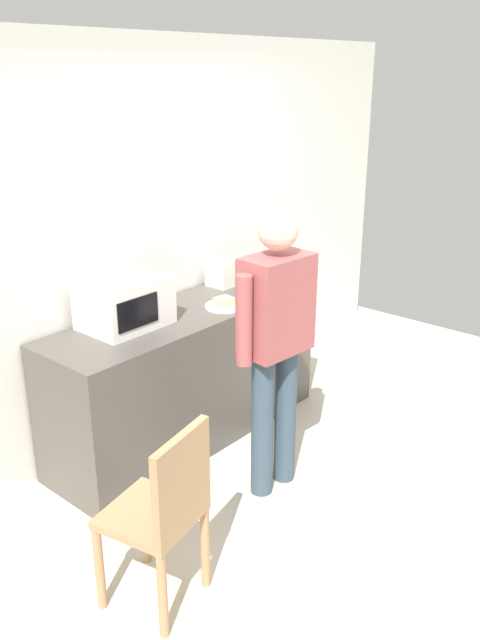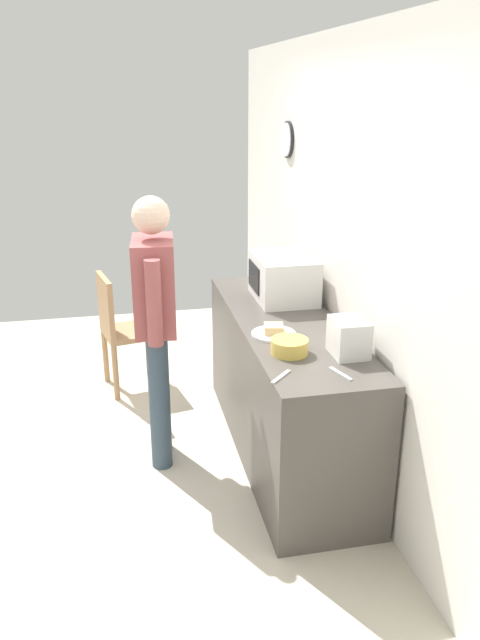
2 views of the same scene
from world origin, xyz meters
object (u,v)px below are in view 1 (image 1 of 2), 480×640
(toaster, at_px, (224,271))
(person_standing, at_px, (276,333))
(sandwich_plate, at_px, (225,304))
(spoon_utensil, at_px, (258,280))
(fork_utensil, at_px, (289,290))
(salad_bowl, at_px, (250,291))
(microwave, at_px, (125,303))
(wooden_chair, at_px, (164,510))

(toaster, height_order, person_standing, person_standing)
(sandwich_plate, xyz_separation_m, spoon_utensil, (0.59, 0.19, -0.02))
(fork_utensil, relative_size, spoon_utensil, 1.00)
(salad_bowl, height_order, person_standing, person_standing)
(sandwich_plate, bearing_deg, microwave, 159.99)
(microwave, bearing_deg, sandwich_plate, -20.01)
(salad_bowl, distance_m, toaster, 0.32)
(salad_bowl, distance_m, person_standing, 0.89)
(sandwich_plate, distance_m, fork_utensil, 0.57)
(person_standing, bearing_deg, sandwich_plate, 65.48)
(salad_bowl, distance_m, wooden_chair, 1.92)
(toaster, xyz_separation_m, fork_utensil, (0.20, -0.43, -0.10))
(wooden_chair, bearing_deg, salad_bowl, 28.04)
(sandwich_plate, bearing_deg, spoon_utensil, 18.32)
(microwave, height_order, wooden_chair, microwave)
(fork_utensil, xyz_separation_m, wooden_chair, (-1.93, -0.76, -0.40))
(fork_utensil, distance_m, person_standing, 1.02)
(sandwich_plate, relative_size, wooden_chair, 0.28)
(spoon_utensil, relative_size, person_standing, 0.10)
(microwave, height_order, salad_bowl, microwave)
(sandwich_plate, bearing_deg, fork_utensil, -10.88)
(spoon_utensil, distance_m, person_standing, 1.23)
(microwave, distance_m, person_standing, 0.96)
(sandwich_plate, xyz_separation_m, person_standing, (-0.30, -0.66, 0.06))
(spoon_utensil, xyz_separation_m, wooden_chair, (-1.96, -1.06, -0.40))
(salad_bowl, bearing_deg, fork_utensil, -23.63)
(toaster, relative_size, person_standing, 0.13)
(spoon_utensil, height_order, wooden_chair, wooden_chair)
(microwave, bearing_deg, spoon_utensil, -1.81)
(salad_bowl, relative_size, person_standing, 0.12)
(salad_bowl, height_order, fork_utensil, salad_bowl)
(fork_utensil, bearing_deg, salad_bowl, 156.37)
(toaster, bearing_deg, spoon_utensil, -28.79)
(microwave, relative_size, toaster, 2.27)
(sandwich_plate, height_order, wooden_chair, sandwich_plate)
(person_standing, relative_size, wooden_chair, 1.81)
(spoon_utensil, bearing_deg, salad_bowl, -149.93)
(sandwich_plate, xyz_separation_m, toaster, (0.36, 0.32, 0.08))
(fork_utensil, bearing_deg, sandwich_plate, 169.12)
(salad_bowl, bearing_deg, wooden_chair, -151.96)
(spoon_utensil, height_order, person_standing, person_standing)
(sandwich_plate, height_order, spoon_utensil, sandwich_plate)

